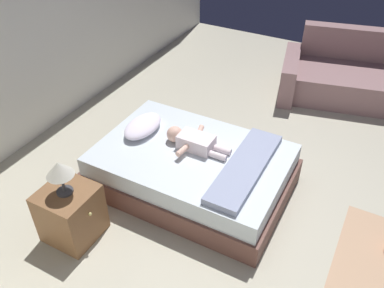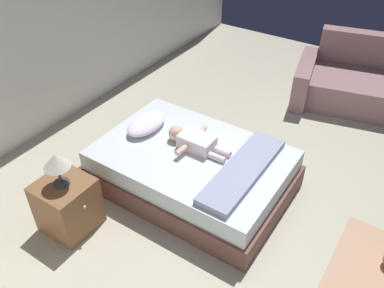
% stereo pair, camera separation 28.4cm
% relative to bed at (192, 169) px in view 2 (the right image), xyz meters
% --- Properties ---
extents(ground_plane, '(8.00, 8.00, 0.00)m').
position_rel_bed_xyz_m(ground_plane, '(0.20, -0.85, -0.22)').
color(ground_plane, '#B0AB95').
extents(wall_behind_bed, '(8.00, 0.12, 2.53)m').
position_rel_bed_xyz_m(wall_behind_bed, '(0.20, 2.15, 1.05)').
color(wall_behind_bed, silver).
rests_on(wall_behind_bed, ground_plane).
extents(bed, '(1.31, 1.94, 0.45)m').
position_rel_bed_xyz_m(bed, '(0.00, 0.00, 0.00)').
color(bed, brown).
rests_on(bed, ground_plane).
extents(pillow, '(0.52, 0.30, 0.13)m').
position_rel_bed_xyz_m(pillow, '(0.07, 0.63, 0.29)').
color(pillow, white).
rests_on(pillow, bed).
extents(baby, '(0.53, 0.68, 0.17)m').
position_rel_bed_xyz_m(baby, '(0.08, 0.04, 0.30)').
color(baby, silver).
rests_on(baby, bed).
extents(toothbrush, '(0.09, 0.15, 0.02)m').
position_rel_bed_xyz_m(toothbrush, '(0.30, 0.12, 0.24)').
color(toothbrush, '#318EE4').
rests_on(toothbrush, bed).
extents(couch, '(1.46, 2.03, 0.84)m').
position_rel_bed_xyz_m(couch, '(2.72, -1.05, 0.05)').
color(couch, gray).
rests_on(couch, ground_plane).
extents(nightstand, '(0.45, 0.48, 0.53)m').
position_rel_bed_xyz_m(nightstand, '(-1.08, 0.65, 0.04)').
color(nightstand, brown).
rests_on(nightstand, ground_plane).
extents(lamp, '(0.23, 0.23, 0.33)m').
position_rel_bed_xyz_m(lamp, '(-1.08, 0.65, 0.55)').
color(lamp, '#333338').
rests_on(lamp, nightstand).
extents(rug, '(1.17, 0.80, 0.01)m').
position_rel_bed_xyz_m(rug, '(-0.11, -1.93, -0.21)').
color(rug, tan).
rests_on(rug, ground_plane).
extents(blanket, '(1.18, 0.33, 0.06)m').
position_rel_bed_xyz_m(blanket, '(-0.00, -0.56, 0.26)').
color(blanket, '#8C95B3').
rests_on(blanket, bed).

